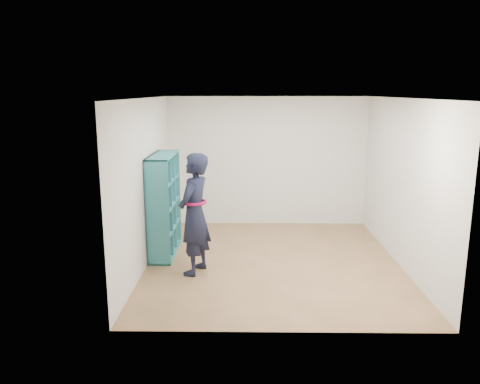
{
  "coord_description": "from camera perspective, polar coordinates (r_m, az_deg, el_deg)",
  "views": [
    {
      "loc": [
        -0.43,
        -7.15,
        2.71
      ],
      "look_at": [
        -0.53,
        0.3,
        1.09
      ],
      "focal_mm": 35.0,
      "sensor_mm": 36.0,
      "label": 1
    }
  ],
  "objects": [
    {
      "name": "wall_right",
      "position": [
        7.68,
        19.22,
        1.0
      ],
      "size": [
        0.02,
        4.5,
        2.6
      ],
      "primitive_type": "cube",
      "color": "silver",
      "rests_on": "floor"
    },
    {
      "name": "floor",
      "position": [
        7.66,
        4.0,
        -8.49
      ],
      "size": [
        4.5,
        4.5,
        0.0
      ],
      "primitive_type": "plane",
      "color": "brown",
      "rests_on": "ground"
    },
    {
      "name": "wall_left",
      "position": [
        7.45,
        -11.39,
        1.12
      ],
      "size": [
        0.02,
        4.5,
        2.6
      ],
      "primitive_type": "cube",
      "color": "silver",
      "rests_on": "floor"
    },
    {
      "name": "smartphone",
      "position": [
        7.08,
        -6.34,
        -1.47
      ],
      "size": [
        0.03,
        0.08,
        0.12
      ],
      "rotation": [
        0.3,
        0.0,
        -0.29
      ],
      "color": "silver",
      "rests_on": "person"
    },
    {
      "name": "person",
      "position": [
        6.97,
        -5.58,
        -2.69
      ],
      "size": [
        0.63,
        0.78,
        1.83
      ],
      "rotation": [
        0.0,
        0.0,
        -1.91
      ],
      "color": "black",
      "rests_on": "floor"
    },
    {
      "name": "wall_back",
      "position": [
        9.51,
        3.38,
        3.73
      ],
      "size": [
        4.0,
        0.02,
        2.6
      ],
      "primitive_type": "cube",
      "color": "silver",
      "rests_on": "floor"
    },
    {
      "name": "wall_front",
      "position": [
        5.12,
        5.6,
        -3.8
      ],
      "size": [
        4.0,
        0.02,
        2.6
      ],
      "primitive_type": "cube",
      "color": "silver",
      "rests_on": "floor"
    },
    {
      "name": "ceiling",
      "position": [
        7.16,
        4.32,
        11.35
      ],
      "size": [
        4.5,
        4.5,
        0.0
      ],
      "primitive_type": "plane",
      "color": "white",
      "rests_on": "wall_back"
    },
    {
      "name": "bookshelf",
      "position": [
        7.94,
        -9.42,
        -1.65
      ],
      "size": [
        0.37,
        1.27,
        1.69
      ],
      "color": "teal",
      "rests_on": "floor"
    }
  ]
}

